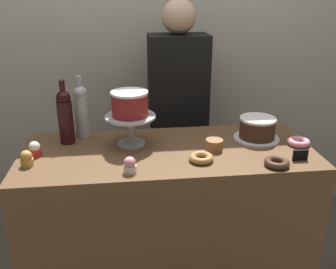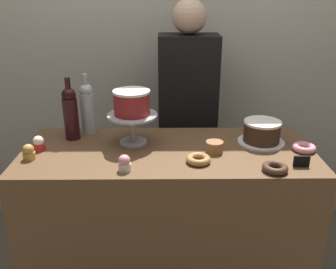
# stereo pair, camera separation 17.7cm
# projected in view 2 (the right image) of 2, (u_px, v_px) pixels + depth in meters

# --- Properties ---
(back_wall) EXTENTS (6.00, 0.05, 2.60)m
(back_wall) POSITION_uv_depth(u_px,v_px,m) (167.00, 44.00, 2.46)
(back_wall) COLOR #BCB7A8
(back_wall) RESTS_ON ground_plane
(display_counter) EXTENTS (1.43, 0.59, 0.92)m
(display_counter) POSITION_uv_depth(u_px,v_px,m) (168.00, 227.00, 1.97)
(display_counter) COLOR brown
(display_counter) RESTS_ON ground_plane
(cake_stand_pedestal) EXTENTS (0.25, 0.25, 0.15)m
(cake_stand_pedestal) POSITION_uv_depth(u_px,v_px,m) (133.00, 123.00, 1.84)
(cake_stand_pedestal) COLOR #B2B2B7
(cake_stand_pedestal) RESTS_ON display_counter
(white_layer_cake) EXTENTS (0.18, 0.18, 0.12)m
(white_layer_cake) POSITION_uv_depth(u_px,v_px,m) (132.00, 102.00, 1.80)
(white_layer_cake) COLOR maroon
(white_layer_cake) RESTS_ON cake_stand_pedestal
(silver_serving_platter) EXTENTS (0.24, 0.24, 0.01)m
(silver_serving_platter) POSITION_uv_depth(u_px,v_px,m) (261.00, 142.00, 1.88)
(silver_serving_platter) COLOR white
(silver_serving_platter) RESTS_ON display_counter
(chocolate_round_cake) EXTENTS (0.19, 0.19, 0.11)m
(chocolate_round_cake) POSITION_uv_depth(u_px,v_px,m) (262.00, 131.00, 1.85)
(chocolate_round_cake) COLOR #3D2619
(chocolate_round_cake) RESTS_ON silver_serving_platter
(wine_bottle_dark_red) EXTENTS (0.08, 0.08, 0.33)m
(wine_bottle_dark_red) POSITION_uv_depth(u_px,v_px,m) (71.00, 112.00, 1.88)
(wine_bottle_dark_red) COLOR black
(wine_bottle_dark_red) RESTS_ON display_counter
(wine_bottle_clear) EXTENTS (0.08, 0.08, 0.33)m
(wine_bottle_clear) POSITION_uv_depth(u_px,v_px,m) (87.00, 107.00, 1.96)
(wine_bottle_clear) COLOR #B2BCC1
(wine_bottle_clear) RESTS_ON display_counter
(cupcake_caramel) EXTENTS (0.06, 0.06, 0.07)m
(cupcake_caramel) POSITION_uv_depth(u_px,v_px,m) (29.00, 152.00, 1.69)
(cupcake_caramel) COLOR gold
(cupcake_caramel) RESTS_ON display_counter
(cupcake_vanilla) EXTENTS (0.06, 0.06, 0.07)m
(cupcake_vanilla) POSITION_uv_depth(u_px,v_px,m) (39.00, 143.00, 1.78)
(cupcake_vanilla) COLOR red
(cupcake_vanilla) RESTS_ON display_counter
(cupcake_strawberry) EXTENTS (0.06, 0.06, 0.07)m
(cupcake_strawberry) POSITION_uv_depth(u_px,v_px,m) (124.00, 163.00, 1.58)
(cupcake_strawberry) COLOR white
(cupcake_strawberry) RESTS_ON display_counter
(donut_pink) EXTENTS (0.11, 0.11, 0.03)m
(donut_pink) POSITION_uv_depth(u_px,v_px,m) (304.00, 148.00, 1.78)
(donut_pink) COLOR pink
(donut_pink) RESTS_ON display_counter
(donut_maple) EXTENTS (0.11, 0.11, 0.03)m
(donut_maple) POSITION_uv_depth(u_px,v_px,m) (198.00, 159.00, 1.66)
(donut_maple) COLOR #B27F47
(donut_maple) RESTS_ON display_counter
(donut_chocolate) EXTENTS (0.11, 0.11, 0.03)m
(donut_chocolate) POSITION_uv_depth(u_px,v_px,m) (275.00, 168.00, 1.58)
(donut_chocolate) COLOR #472D1E
(donut_chocolate) RESTS_ON display_counter
(cookie_stack) EXTENTS (0.08, 0.08, 0.05)m
(cookie_stack) POSITION_uv_depth(u_px,v_px,m) (214.00, 147.00, 1.76)
(cookie_stack) COLOR olive
(cookie_stack) RESTS_ON display_counter
(price_sign_chalkboard) EXTENTS (0.07, 0.01, 0.05)m
(price_sign_chalkboard) POSITION_uv_depth(u_px,v_px,m) (302.00, 161.00, 1.62)
(price_sign_chalkboard) COLOR black
(price_sign_chalkboard) RESTS_ON display_counter
(barista_figure) EXTENTS (0.36, 0.22, 1.60)m
(barista_figure) POSITION_uv_depth(u_px,v_px,m) (187.00, 125.00, 2.34)
(barista_figure) COLOR black
(barista_figure) RESTS_ON ground_plane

